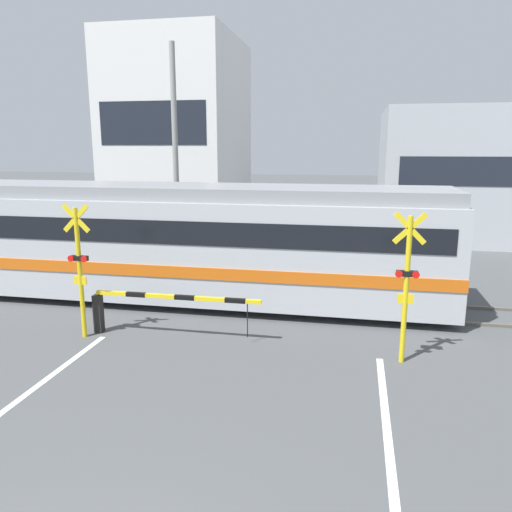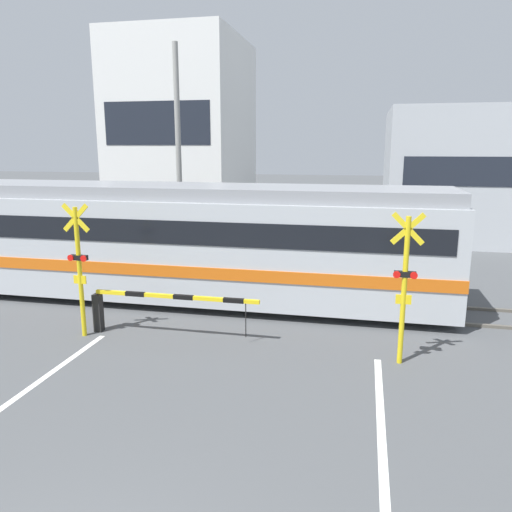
{
  "view_description": "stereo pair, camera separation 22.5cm",
  "coord_description": "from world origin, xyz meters",
  "px_view_note": "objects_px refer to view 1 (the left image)",
  "views": [
    {
      "loc": [
        2.62,
        -2.93,
        4.54
      ],
      "look_at": [
        0.0,
        10.19,
        1.6
      ],
      "focal_mm": 35.0,
      "sensor_mm": 36.0,
      "label": 1
    },
    {
      "loc": [
        2.84,
        -2.88,
        4.54
      ],
      "look_at": [
        0.0,
        10.19,
        1.6
      ],
      "focal_mm": 35.0,
      "sensor_mm": 36.0,
      "label": 2
    }
  ],
  "objects_px": {
    "commuter_train": "(164,239)",
    "crossing_signal_right": "(407,281)",
    "crossing_barrier_near": "(143,305)",
    "crossing_barrier_far": "(344,260)",
    "pedestrian": "(261,237)",
    "crossing_signal_left": "(79,265)"
  },
  "relations": [
    {
      "from": "commuter_train",
      "to": "crossing_signal_right",
      "type": "bearing_deg",
      "value": -27.03
    },
    {
      "from": "crossing_barrier_near",
      "to": "crossing_barrier_far",
      "type": "xyz_separation_m",
      "value": [
        4.65,
        5.91,
        0.0
      ]
    },
    {
      "from": "pedestrian",
      "to": "crossing_barrier_near",
      "type": "bearing_deg",
      "value": -98.41
    },
    {
      "from": "crossing_signal_left",
      "to": "pedestrian",
      "type": "bearing_deg",
      "value": 73.36
    },
    {
      "from": "crossing_barrier_far",
      "to": "crossing_signal_right",
      "type": "distance_m",
      "value": 6.5
    },
    {
      "from": "commuter_train",
      "to": "crossing_signal_left",
      "type": "bearing_deg",
      "value": -102.76
    },
    {
      "from": "crossing_barrier_far",
      "to": "pedestrian",
      "type": "bearing_deg",
      "value": 141.34
    },
    {
      "from": "commuter_train",
      "to": "crossing_signal_right",
      "type": "relative_size",
      "value": 5.14
    },
    {
      "from": "crossing_barrier_far",
      "to": "crossing_signal_left",
      "type": "distance_m",
      "value": 8.77
    },
    {
      "from": "crossing_barrier_far",
      "to": "crossing_signal_left",
      "type": "height_order",
      "value": "crossing_signal_left"
    },
    {
      "from": "crossing_barrier_far",
      "to": "crossing_signal_left",
      "type": "xyz_separation_m",
      "value": [
        -6.06,
        -6.26,
        1.0
      ]
    },
    {
      "from": "commuter_train",
      "to": "pedestrian",
      "type": "distance_m",
      "value": 5.93
    },
    {
      "from": "crossing_barrier_far",
      "to": "crossing_signal_right",
      "type": "relative_size",
      "value": 1.3
    },
    {
      "from": "commuter_train",
      "to": "crossing_signal_right",
      "type": "distance_m",
      "value": 7.51
    },
    {
      "from": "crossing_barrier_near",
      "to": "crossing_barrier_far",
      "type": "distance_m",
      "value": 7.52
    },
    {
      "from": "commuter_train",
      "to": "crossing_signal_left",
      "type": "distance_m",
      "value": 3.5
    },
    {
      "from": "crossing_barrier_near",
      "to": "commuter_train",
      "type": "bearing_deg",
      "value": 101.73
    },
    {
      "from": "crossing_barrier_far",
      "to": "crossing_signal_left",
      "type": "bearing_deg",
      "value": -134.05
    },
    {
      "from": "crossing_barrier_near",
      "to": "crossing_signal_left",
      "type": "xyz_separation_m",
      "value": [
        -1.41,
        -0.36,
        1.0
      ]
    },
    {
      "from": "crossing_barrier_far",
      "to": "crossing_signal_left",
      "type": "relative_size",
      "value": 1.3
    },
    {
      "from": "crossing_signal_right",
      "to": "crossing_barrier_far",
      "type": "bearing_deg",
      "value": 102.67
    },
    {
      "from": "commuter_train",
      "to": "crossing_barrier_far",
      "type": "height_order",
      "value": "commuter_train"
    }
  ]
}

